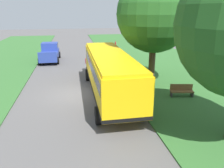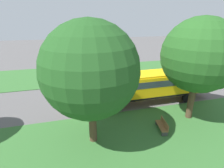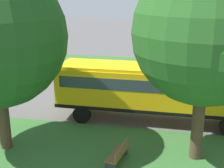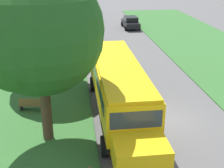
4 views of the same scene
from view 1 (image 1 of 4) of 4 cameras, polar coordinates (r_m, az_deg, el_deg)
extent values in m
plane|color=#565454|center=(16.41, -9.77, -2.65)|extent=(120.00, 120.00, 0.00)
cube|color=#33662D|center=(19.17, 21.61, -0.44)|extent=(12.00, 80.00, 0.08)
cube|color=yellow|center=(15.02, -0.69, 3.26)|extent=(2.50, 10.50, 2.20)
cube|color=yellow|center=(21.11, -3.51, 6.26)|extent=(2.20, 1.90, 1.10)
cube|color=yellow|center=(14.75, -0.71, 7.68)|extent=(2.35, 10.29, 0.16)
cube|color=black|center=(15.31, -0.67, -0.27)|extent=(2.54, 10.54, 0.20)
cube|color=#2D3842|center=(14.61, -0.50, 4.69)|extent=(2.53, 9.24, 0.64)
cube|color=#2D3842|center=(19.94, -3.22, 8.49)|extent=(2.25, 0.12, 0.80)
cylinder|color=red|center=(17.62, -6.89, 5.97)|extent=(0.03, 0.44, 0.44)
cylinder|color=black|center=(19.28, -6.43, 2.35)|extent=(0.30, 1.00, 1.00)
cylinder|color=black|center=(19.59, 0.88, 2.73)|extent=(0.30, 1.00, 1.00)
cylinder|color=black|center=(11.96, -3.66, -8.22)|extent=(0.30, 1.00, 1.00)
cylinder|color=black|center=(12.45, 7.93, -7.23)|extent=(0.30, 1.00, 1.00)
cube|color=#283D93|center=(27.61, -15.94, 7.40)|extent=(2.00, 5.40, 0.80)
cube|color=#283D93|center=(28.40, -15.93, 9.45)|extent=(1.90, 1.70, 0.90)
cube|color=#2D3842|center=(28.39, -15.93, 9.51)|extent=(1.94, 1.53, 0.63)
cube|color=#283D93|center=(24.95, -16.57, 7.54)|extent=(2.00, 0.16, 0.36)
cylinder|color=black|center=(29.51, -17.52, 7.16)|extent=(0.28, 0.80, 0.80)
cylinder|color=black|center=(29.33, -13.62, 7.43)|extent=(0.28, 0.80, 0.80)
cylinder|color=black|center=(26.11, -18.38, 5.63)|extent=(0.28, 0.80, 0.80)
cylinder|color=black|center=(25.90, -13.98, 5.94)|extent=(0.28, 0.80, 0.80)
cylinder|color=#4C3826|center=(18.33, 10.36, 5.17)|extent=(0.52, 0.52, 3.40)
sphere|color=#23561E|center=(17.84, 11.12, 17.49)|extent=(5.91, 5.91, 5.91)
sphere|color=#23561E|center=(18.76, 12.50, 16.53)|extent=(4.40, 4.40, 4.40)
cylinder|color=gray|center=(24.02, 0.87, 7.10)|extent=(0.08, 0.08, 2.10)
cylinder|color=red|center=(23.78, 0.89, 10.29)|extent=(0.03, 0.68, 0.68)
cube|color=brown|center=(16.23, 17.79, -1.85)|extent=(1.66, 0.78, 0.08)
cube|color=brown|center=(16.35, 17.65, -0.76)|extent=(1.58, 0.35, 0.44)
cube|color=#333333|center=(16.10, 15.20, -2.62)|extent=(0.16, 0.46, 0.45)
cube|color=#333333|center=(16.55, 20.16, -2.55)|extent=(0.16, 0.46, 0.45)
camera|label=2|loc=(18.99, 62.79, 16.60)|focal=28.00mm
camera|label=3|loc=(24.74, 42.89, 17.14)|focal=50.00mm
camera|label=4|loc=(31.33, -1.39, 23.77)|focal=50.00mm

